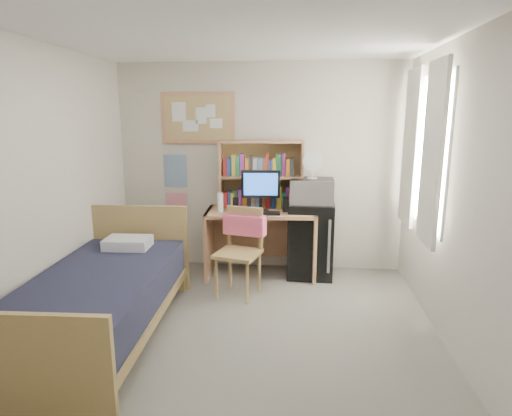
# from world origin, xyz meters

# --- Properties ---
(floor) EXTENTS (3.60, 4.20, 0.02)m
(floor) POSITION_xyz_m (0.00, 0.00, -0.01)
(floor) COLOR gray
(floor) RESTS_ON ground
(ceiling) EXTENTS (3.60, 4.20, 0.02)m
(ceiling) POSITION_xyz_m (0.00, 0.00, 2.60)
(ceiling) COLOR white
(ceiling) RESTS_ON wall_back
(wall_back) EXTENTS (3.60, 0.04, 2.60)m
(wall_back) POSITION_xyz_m (0.00, 2.10, 1.30)
(wall_back) COLOR beige
(wall_back) RESTS_ON floor
(wall_front) EXTENTS (3.60, 0.04, 2.60)m
(wall_front) POSITION_xyz_m (0.00, -2.10, 1.30)
(wall_front) COLOR beige
(wall_front) RESTS_ON floor
(wall_left) EXTENTS (0.04, 4.20, 2.60)m
(wall_left) POSITION_xyz_m (-1.80, 0.00, 1.30)
(wall_left) COLOR beige
(wall_left) RESTS_ON floor
(wall_right) EXTENTS (0.04, 4.20, 2.60)m
(wall_right) POSITION_xyz_m (1.80, 0.00, 1.30)
(wall_right) COLOR beige
(wall_right) RESTS_ON floor
(window_unit) EXTENTS (0.10, 1.40, 1.70)m
(window_unit) POSITION_xyz_m (1.75, 1.20, 1.60)
(window_unit) COLOR white
(window_unit) RESTS_ON wall_right
(curtain_left) EXTENTS (0.04, 0.55, 1.70)m
(curtain_left) POSITION_xyz_m (1.72, 0.80, 1.60)
(curtain_left) COLOR white
(curtain_left) RESTS_ON wall_right
(curtain_right) EXTENTS (0.04, 0.55, 1.70)m
(curtain_right) POSITION_xyz_m (1.72, 1.60, 1.60)
(curtain_right) COLOR white
(curtain_right) RESTS_ON wall_right
(bulletin_board) EXTENTS (0.94, 0.03, 0.64)m
(bulletin_board) POSITION_xyz_m (-0.78, 2.08, 1.92)
(bulletin_board) COLOR tan
(bulletin_board) RESTS_ON wall_back
(poster_wave) EXTENTS (0.30, 0.01, 0.42)m
(poster_wave) POSITION_xyz_m (-1.10, 2.09, 1.25)
(poster_wave) COLOR #23548F
(poster_wave) RESTS_ON wall_back
(poster_japan) EXTENTS (0.28, 0.01, 0.36)m
(poster_japan) POSITION_xyz_m (-1.10, 2.09, 0.78)
(poster_japan) COLOR #D32546
(poster_japan) RESTS_ON wall_back
(desk) EXTENTS (1.36, 0.74, 0.82)m
(desk) POSITION_xyz_m (0.05, 1.75, 0.41)
(desk) COLOR tan
(desk) RESTS_ON floor
(desk_chair) EXTENTS (0.60, 0.60, 0.97)m
(desk_chair) POSITION_xyz_m (-0.15, 1.11, 0.49)
(desk_chair) COLOR tan
(desk_chair) RESTS_ON floor
(mini_fridge) EXTENTS (0.56, 0.56, 0.92)m
(mini_fridge) POSITION_xyz_m (0.66, 1.81, 0.46)
(mini_fridge) COLOR black
(mini_fridge) RESTS_ON floor
(bed) EXTENTS (1.17, 2.20, 0.59)m
(bed) POSITION_xyz_m (-1.24, 0.09, 0.30)
(bed) COLOR black
(bed) RESTS_ON floor
(hutch) EXTENTS (1.04, 0.33, 0.84)m
(hutch) POSITION_xyz_m (0.04, 1.90, 1.24)
(hutch) COLOR tan
(hutch) RESTS_ON desk
(monitor) EXTENTS (0.46, 0.07, 0.49)m
(monitor) POSITION_xyz_m (0.05, 1.69, 1.07)
(monitor) COLOR black
(monitor) RESTS_ON desk
(keyboard) EXTENTS (0.47, 0.18, 0.02)m
(keyboard) POSITION_xyz_m (0.06, 1.55, 0.84)
(keyboard) COLOR black
(keyboard) RESTS_ON desk
(speaker_left) EXTENTS (0.07, 0.07, 0.16)m
(speaker_left) POSITION_xyz_m (-0.25, 1.67, 0.90)
(speaker_left) COLOR black
(speaker_left) RESTS_ON desk
(speaker_right) EXTENTS (0.08, 0.08, 0.18)m
(speaker_right) POSITION_xyz_m (0.35, 1.71, 0.91)
(speaker_right) COLOR black
(speaker_right) RESTS_ON desk
(water_bottle) EXTENTS (0.07, 0.07, 0.23)m
(water_bottle) POSITION_xyz_m (-0.43, 1.62, 0.94)
(water_bottle) COLOR white
(water_bottle) RESTS_ON desk
(hoodie) EXTENTS (0.50, 0.26, 0.23)m
(hoodie) POSITION_xyz_m (-0.09, 1.30, 0.75)
(hoodie) COLOR #FF617E
(hoodie) RESTS_ON desk_chair
(microwave) EXTENTS (0.52, 0.40, 0.29)m
(microwave) POSITION_xyz_m (0.66, 1.79, 1.07)
(microwave) COLOR #B5B5B9
(microwave) RESTS_ON mini_fridge
(desk_fan) EXTENTS (0.24, 0.24, 0.29)m
(desk_fan) POSITION_xyz_m (0.66, 1.79, 1.36)
(desk_fan) COLOR white
(desk_fan) RESTS_ON microwave
(pillow) EXTENTS (0.47, 0.34, 0.11)m
(pillow) POSITION_xyz_m (-1.27, 0.84, 0.65)
(pillow) COLOR white
(pillow) RESTS_ON bed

